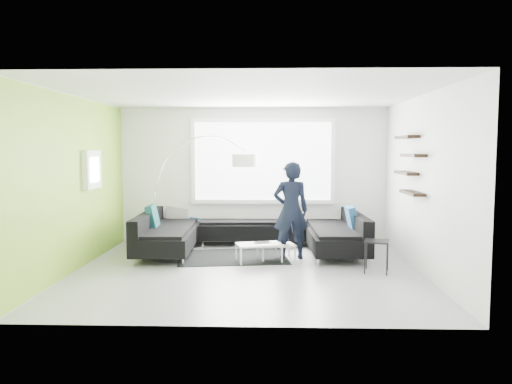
# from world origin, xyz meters

# --- Properties ---
(ground) EXTENTS (5.50, 5.50, 0.00)m
(ground) POSITION_xyz_m (0.00, 0.00, 0.00)
(ground) COLOR gray
(ground) RESTS_ON ground
(room_shell) EXTENTS (5.54, 5.04, 2.82)m
(room_shell) POSITION_xyz_m (0.04, 0.21, 1.81)
(room_shell) COLOR silver
(room_shell) RESTS_ON ground
(sectional_sofa) EXTENTS (4.18, 2.67, 0.89)m
(sectional_sofa) POSITION_xyz_m (0.00, 1.55, 0.39)
(sectional_sofa) COLOR black
(sectional_sofa) RESTS_ON ground
(rug) EXTENTS (2.09, 1.63, 0.01)m
(rug) POSITION_xyz_m (-0.31, 1.03, 0.01)
(rug) COLOR black
(rug) RESTS_ON ground
(coffee_table) EXTENTS (1.10, 0.82, 0.32)m
(coffee_table) POSITION_xyz_m (0.32, 0.78, 0.16)
(coffee_table) COLOR silver
(coffee_table) RESTS_ON ground
(arc_lamp) EXTENTS (2.19, 1.17, 2.21)m
(arc_lamp) POSITION_xyz_m (-1.92, 1.86, 1.11)
(arc_lamp) COLOR white
(arc_lamp) RESTS_ON ground
(side_table) EXTENTS (0.45, 0.45, 0.51)m
(side_table) POSITION_xyz_m (2.05, -0.01, 0.26)
(side_table) COLOR black
(side_table) RESTS_ON ground
(person) EXTENTS (0.73, 0.56, 1.73)m
(person) POSITION_xyz_m (0.73, 0.96, 0.86)
(person) COLOR black
(person) RESTS_ON ground
(laptop) EXTENTS (0.41, 0.37, 0.02)m
(laptop) POSITION_xyz_m (0.24, 0.69, 0.33)
(laptop) COLOR black
(laptop) RESTS_ON coffee_table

